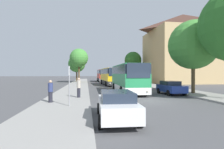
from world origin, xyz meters
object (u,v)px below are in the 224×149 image
pedestrian_waiting_far (79,87)px  tree_left_near (79,58)px  bus_front (127,78)px  tree_left_far (77,64)px  tree_right_near (133,60)px  bus_middle (110,76)px  tree_right_mid (193,45)px  bus_rear (102,75)px  parked_car_right_near (171,87)px  parked_car_left_curb (117,105)px  bus_stop_sign (69,81)px

pedestrian_waiting_far → tree_left_near: size_ratio=0.21×
bus_front → tree_left_far: tree_left_far is taller
tree_right_near → bus_middle: bearing=-124.6°
bus_front → bus_middle: bearing=92.6°
bus_front → tree_left_near: 25.39m
pedestrian_waiting_far → tree_right_mid: tree_right_mid is taller
tree_right_near → tree_right_mid: 28.88m
bus_rear → tree_right_near: size_ratio=1.31×
parked_car_right_near → bus_middle: bearing=-74.6°
parked_car_right_near → bus_front: bearing=-31.9°
parked_car_right_near → tree_right_near: bearing=-96.9°
tree_right_mid → tree_left_far: bearing=114.9°
tree_left_far → tree_right_mid: tree_right_mid is taller
parked_car_left_curb → pedestrian_waiting_far: pedestrian_waiting_far is taller
bus_middle → tree_right_mid: (7.29, -17.11, 3.79)m
tree_right_near → bus_stop_sign: bearing=-111.8°
tree_left_near → bus_rear: bearing=41.8°
tree_right_near → tree_right_mid: (-0.81, -28.87, -0.45)m
bus_stop_sign → tree_right_near: (13.96, 35.00, 4.22)m
pedestrian_waiting_far → tree_left_far: 33.91m
tree_right_near → tree_left_near: bearing=-172.4°
parked_car_right_near → tree_right_near: 29.33m
parked_car_left_curb → tree_right_mid: 15.00m
bus_middle → parked_car_right_near: (4.69, -16.89, -1.02)m
bus_middle → bus_rear: bus_rear is taller
bus_rear → bus_middle: bearing=-89.8°
parked_car_left_curb → parked_car_right_near: (7.89, 9.79, 0.02)m
bus_stop_sign → tree_right_near: 37.92m
tree_left_near → pedestrian_waiting_far: bearing=-87.6°
pedestrian_waiting_far → tree_right_near: tree_right_near is taller
bus_front → bus_middle: same height
bus_front → bus_rear: 29.81m
bus_middle → tree_left_near: size_ratio=1.33×
pedestrian_waiting_far → tree_left_near: tree_left_near is taller
parked_car_left_curb → pedestrian_waiting_far: 7.99m
parked_car_right_near → tree_right_near: tree_right_near is taller
bus_stop_sign → pedestrian_waiting_far: size_ratio=1.50×
bus_rear → tree_left_near: (-6.50, -5.80, 4.50)m
tree_right_mid → tree_left_near: bearing=117.3°
bus_rear → tree_right_mid: (7.39, -32.72, 3.77)m
bus_stop_sign → pedestrian_waiting_far: (0.45, 4.23, -0.76)m
bus_front → tree_right_mid: size_ratio=1.24×
bus_front → bus_stop_sign: 10.97m
tree_left_far → tree_right_near: tree_right_near is taller
bus_middle → tree_left_far: tree_left_far is taller
parked_car_right_near → bus_stop_sign: size_ratio=1.48×
bus_stop_sign → tree_left_far: 38.01m
bus_middle → bus_stop_sign: 23.97m
bus_middle → pedestrian_waiting_far: (-5.41, -19.02, -0.75)m
bus_front → parked_car_right_near: 5.21m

